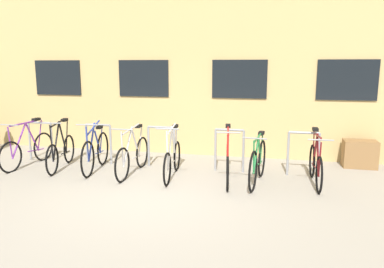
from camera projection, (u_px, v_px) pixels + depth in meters
ground_plane at (148, 197)px, 6.32m from camera, size 42.00×42.00×0.00m
storefront_building at (216, 32)px, 12.45m from camera, size 28.00×7.70×6.67m
bike_rack at (161, 142)px, 8.12m from camera, size 6.64×0.05×0.92m
bicycle_silver at (133, 156)px, 7.65m from camera, size 0.44×1.78×1.05m
bicycle_purple at (28, 149)px, 8.27m from camera, size 0.44×1.75×1.05m
bicycle_green at (258, 163)px, 7.05m from camera, size 0.44×1.74×0.99m
bicycle_maroon at (316, 164)px, 7.00m from camera, size 0.44×1.66×1.05m
bicycle_white at (172, 159)px, 7.43m from camera, size 0.44×1.68×1.10m
bicycle_blue at (96, 152)px, 7.92m from camera, size 0.44×1.73×1.09m
bicycle_red at (228, 162)px, 7.18m from camera, size 0.44×1.73×1.08m
bicycle_black at (61, 151)px, 8.08m from camera, size 0.51×1.66×1.10m
planter_box at (360, 154)px, 8.15m from camera, size 0.70×0.44×0.60m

